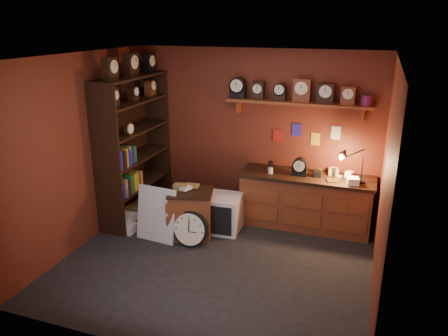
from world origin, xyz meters
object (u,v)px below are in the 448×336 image
Objects in this scene: shelving_unit at (132,142)px; big_round_clock at (190,229)px; workbench at (306,198)px; low_cabinet at (191,212)px.

big_round_clock is at bearing -28.56° from shelving_unit.
workbench is (2.72, 0.49, -0.78)m from shelving_unit.
shelving_unit is 1.26× the size of workbench.
big_round_clock is (0.10, -0.28, -0.13)m from low_cabinet.
low_cabinet is at bearing -149.31° from workbench.
low_cabinet is at bearing -19.63° from shelving_unit.
shelving_unit is at bearing 151.44° from big_round_clock.
workbench is at bearing 10.29° from shelving_unit.
big_round_clock is (1.28, -0.70, -0.99)m from shelving_unit.
shelving_unit is 1.52m from low_cabinet.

